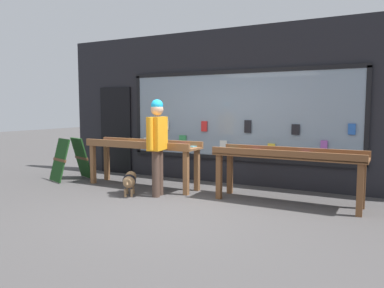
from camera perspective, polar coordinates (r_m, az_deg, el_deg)
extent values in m
plane|color=#474444|center=(6.02, -2.40, -9.91)|extent=(40.00, 40.00, 0.00)
cube|color=black|center=(7.97, 6.19, 5.64)|extent=(8.45, 0.20, 3.25)
cube|color=gray|center=(7.80, 6.81, 4.36)|extent=(4.91, 0.03, 1.79)
cube|color=black|center=(7.84, 6.88, 10.90)|extent=(4.99, 0.06, 0.08)
cube|color=black|center=(7.87, 6.73, -2.15)|extent=(4.99, 0.06, 0.08)
cube|color=black|center=(8.97, -8.09, 4.48)|extent=(0.08, 0.06, 1.79)
cube|color=black|center=(7.31, 25.17, 3.80)|extent=(0.08, 0.06, 1.79)
cube|color=silver|center=(8.83, -6.92, 0.39)|extent=(0.14, 0.03, 0.19)
cube|color=silver|center=(8.52, -4.02, 2.89)|extent=(0.17, 0.03, 0.21)
cube|color=#338C4C|center=(8.32, -1.42, 0.49)|extent=(0.17, 0.03, 0.25)
cube|color=red|center=(8.06, 1.88, 2.71)|extent=(0.14, 0.03, 0.22)
cube|color=silver|center=(7.90, 4.82, -0.16)|extent=(0.16, 0.03, 0.19)
cube|color=black|center=(7.69, 8.48, 2.66)|extent=(0.14, 0.03, 0.26)
cube|color=yellow|center=(7.57, 12.01, -0.62)|extent=(0.14, 0.03, 0.18)
cube|color=black|center=(7.43, 15.50, 2.14)|extent=(0.15, 0.03, 0.20)
cube|color=#994CA5|center=(7.37, 19.46, -0.46)|extent=(0.12, 0.03, 0.25)
cube|color=#2659B2|center=(7.29, 23.17, 2.10)|extent=(0.13, 0.03, 0.20)
cube|color=black|center=(9.40, -11.53, 2.04)|extent=(0.90, 0.04, 2.10)
cube|color=brown|center=(8.23, -14.84, -3.01)|extent=(0.09, 0.09, 0.81)
cube|color=brown|center=(6.89, -0.91, -4.47)|extent=(0.09, 0.09, 0.81)
cube|color=brown|center=(8.55, -12.87, -2.66)|extent=(0.09, 0.09, 0.81)
cube|color=brown|center=(7.26, 0.76, -3.96)|extent=(0.09, 0.09, 0.81)
cube|color=brown|center=(7.62, -7.58, -0.32)|extent=(2.49, 0.64, 0.04)
cube|color=brown|center=(7.40, -8.79, -0.03)|extent=(2.47, 0.11, 0.12)
cube|color=brown|center=(7.83, -6.44, 0.29)|extent=(2.47, 0.11, 0.12)
cube|color=#994CA5|center=(8.37, -13.39, 0.29)|extent=(0.16, 0.21, 0.02)
cube|color=black|center=(8.12, -12.14, 0.19)|extent=(0.14, 0.21, 0.02)
cube|color=yellow|center=(7.93, -9.85, 0.12)|extent=(0.15, 0.23, 0.03)
cube|color=orange|center=(7.62, -9.06, -0.10)|extent=(0.19, 0.25, 0.02)
cube|color=yellow|center=(7.48, -6.70, -0.19)|extent=(0.14, 0.20, 0.02)
cube|color=#5999A5|center=(7.38, -4.72, -0.20)|extent=(0.18, 0.22, 0.03)
cube|color=#994CA5|center=(7.31, -1.88, -0.24)|extent=(0.19, 0.22, 0.03)
cube|color=#5999A5|center=(7.19, 0.10, -0.38)|extent=(0.13, 0.19, 0.02)
cube|color=brown|center=(6.63, 4.14, -5.00)|extent=(0.09, 0.09, 0.79)
cube|color=brown|center=(6.07, 24.22, -6.46)|extent=(0.09, 0.09, 0.79)
cube|color=brown|center=(7.07, 5.80, -4.35)|extent=(0.09, 0.09, 0.79)
cube|color=brown|center=(6.55, 24.55, -5.62)|extent=(0.09, 0.09, 0.79)
cube|color=brown|center=(6.42, 14.37, -1.77)|extent=(2.49, 0.70, 0.04)
cube|color=brown|center=(6.13, 13.70, -1.53)|extent=(2.47, 0.11, 0.12)
cube|color=brown|center=(6.70, 15.01, -0.98)|extent=(2.47, 0.11, 0.12)
cube|color=#5999A5|center=(6.91, 5.91, -0.82)|extent=(0.18, 0.20, 0.03)
cube|color=#994CA5|center=(6.75, 9.55, -1.06)|extent=(0.18, 0.23, 0.02)
cube|color=red|center=(6.40, 12.59, -1.46)|extent=(0.18, 0.22, 0.02)
cube|color=#994CA5|center=(6.56, 16.82, -1.38)|extent=(0.20, 0.23, 0.03)
cube|color=red|center=(6.16, 19.70, -1.94)|extent=(0.15, 0.24, 0.02)
cube|color=orange|center=(6.04, 23.85, -2.18)|extent=(0.19, 0.22, 0.03)
cylinder|color=#4C382D|center=(6.77, -5.54, -4.54)|extent=(0.14, 0.14, 0.84)
cylinder|color=#4C382D|center=(6.92, -4.99, -4.31)|extent=(0.14, 0.14, 0.84)
cube|color=orange|center=(6.76, -5.31, 1.61)|extent=(0.30, 0.50, 0.60)
cylinder|color=orange|center=(6.48, -6.35, 1.57)|extent=(0.09, 0.09, 0.57)
cylinder|color=orange|center=(7.03, -4.36, 1.89)|extent=(0.09, 0.09, 0.57)
sphere|color=tan|center=(6.74, -5.35, 5.29)|extent=(0.23, 0.23, 0.23)
sphere|color=#19A5E0|center=(6.74, -5.35, 5.87)|extent=(0.22, 0.22, 0.22)
ellipsoid|color=#99724C|center=(6.98, -9.55, -5.65)|extent=(0.40, 0.46, 0.23)
ellipsoid|color=black|center=(6.98, -9.55, -5.57)|extent=(0.33, 0.33, 0.24)
sphere|color=#99724C|center=(7.20, -9.28, -4.92)|extent=(0.21, 0.21, 0.21)
cylinder|color=#99724C|center=(6.75, -9.82, -5.74)|extent=(0.07, 0.10, 0.12)
cylinder|color=#99724C|center=(7.13, -8.92, -6.94)|extent=(0.04, 0.04, 0.14)
cylinder|color=#99724C|center=(7.14, -9.85, -6.93)|extent=(0.04, 0.04, 0.14)
cylinder|color=#99724C|center=(6.89, -9.18, -7.37)|extent=(0.04, 0.04, 0.14)
cylinder|color=#99724C|center=(6.91, -10.14, -7.36)|extent=(0.04, 0.04, 0.14)
cube|color=#193F19|center=(8.64, -19.52, -2.31)|extent=(0.60, 0.45, 0.92)
cube|color=brown|center=(8.64, -19.52, -2.31)|extent=(0.56, 0.25, 0.07)
cube|color=#193F19|center=(8.85, -16.48, -2.04)|extent=(0.60, 0.45, 0.92)
cube|color=brown|center=(8.85, -16.48, -2.04)|extent=(0.56, 0.25, 0.07)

